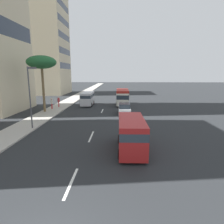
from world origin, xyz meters
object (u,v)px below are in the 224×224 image
Objects in this scene: street_lamp at (30,91)px; minibus_second at (122,97)px; van_lead at (131,133)px; van_third at (88,98)px; pedestrian_mid_block at (52,103)px; palm_tree at (42,63)px; pedestrian_near_lamp at (59,101)px; car_fourth at (124,109)px.

minibus_second is at bearing -30.79° from street_lamp.
van_lead reaches higher than van_third.
palm_tree is at bearing 75.46° from pedestrian_mid_block.
van_lead is 0.63× the size of palm_tree.
pedestrian_near_lamp is (19.21, 11.70, -0.32)m from van_lead.
minibus_second is at bearing -58.10° from palm_tree.
van_third is at bearing 94.83° from minibus_second.
van_lead reaches higher than pedestrian_near_lamp.
minibus_second is 8.51m from car_fourth.
palm_tree is at bearing -38.48° from van_third.
street_lamp is (-9.24, -2.23, -3.36)m from palm_tree.
pedestrian_near_lamp is 7.84m from palm_tree.
palm_tree is (-7.66, 12.31, 5.96)m from minibus_second.
van_lead reaches higher than pedestrian_mid_block.
van_lead is at bearing 17.57° from van_third.
van_third is at bearing -38.48° from palm_tree.
van_lead is at bearing -179.31° from minibus_second.
van_third is at bearing -142.70° from pedestrian_mid_block.
palm_tree is at bearing 40.34° from van_lead.
pedestrian_near_lamp is 14.05m from street_lamp.
pedestrian_mid_block reaches higher than car_fourth.
van_third is at bearing 164.54° from pedestrian_near_lamp.
van_lead is at bearing -118.29° from street_lamp.
car_fourth is (-8.47, -0.15, -0.84)m from minibus_second.
car_fourth is 0.66× the size of street_lamp.
pedestrian_mid_block is at bearing 9.17° from street_lamp.
palm_tree reaches higher than pedestrian_near_lamp.
street_lamp is (-11.52, -1.86, 3.07)m from pedestrian_mid_block.
minibus_second is 19.85m from street_lamp.
pedestrian_near_lamp is 0.99× the size of pedestrian_mid_block.
street_lamp is at bearing 50.63° from pedestrian_near_lamp.
van_lead is 3.00× the size of pedestrian_near_lamp.
pedestrian_mid_block is at bearing 35.54° from van_lead.
pedestrian_mid_block is (17.08, 12.20, -0.31)m from van_lead.
palm_tree is 10.09m from street_lamp.
car_fourth is at bearing -50.47° from street_lamp.
car_fourth is 14.21m from palm_tree.
pedestrian_near_lamp is at bearing -108.65° from pedestrian_mid_block.
pedestrian_mid_block is (-5.39, 11.93, -0.47)m from minibus_second.
pedestrian_mid_block is 12.06m from street_lamp.
van_third is 2.90× the size of pedestrian_mid_block.
car_fourth is at bearing 0.51° from van_lead.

